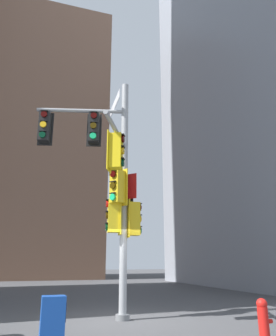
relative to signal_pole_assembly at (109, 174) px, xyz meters
name	(u,v)px	position (x,y,z in m)	size (l,w,h in m)	color
ground	(122,320)	(0.48, 0.03, -4.18)	(120.00, 120.00, 0.00)	#474749
building_mid_block	(44,145)	(-1.47, 27.24, 10.17)	(12.30, 12.30, 28.70)	brown
signal_pole_assembly	(109,174)	(0.00, 0.00, 0.00)	(3.35, 3.25, 7.36)	#9EA0A3
fire_hydrant	(263,318)	(2.69, -3.20, -3.75)	(0.33, 0.23, 0.82)	red
newspaper_box	(52,323)	(-1.65, -2.74, -3.70)	(0.45, 0.36, 0.95)	#194CB2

